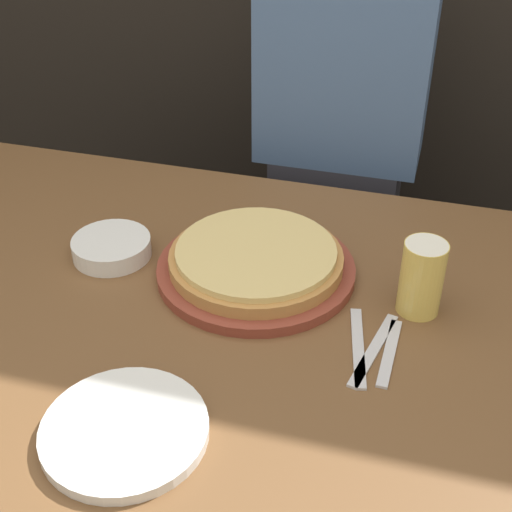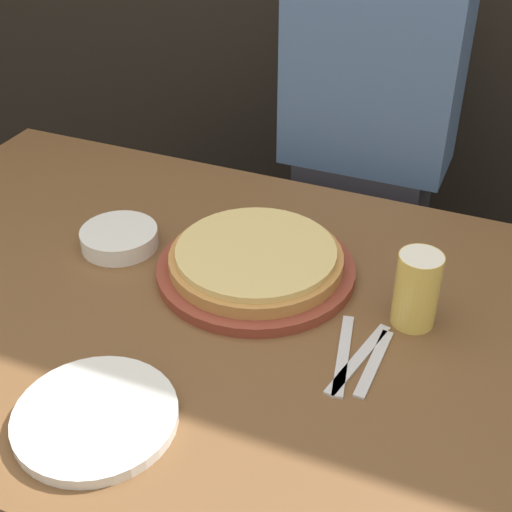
{
  "view_description": "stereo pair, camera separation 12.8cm",
  "coord_description": "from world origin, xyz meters",
  "px_view_note": "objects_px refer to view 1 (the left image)",
  "views": [
    {
      "loc": [
        0.31,
        -0.9,
        1.49
      ],
      "look_at": [
        0.02,
        0.11,
        0.76
      ],
      "focal_mm": 50.0,
      "sensor_mm": 36.0,
      "label": 1
    },
    {
      "loc": [
        0.43,
        -0.86,
        1.49
      ],
      "look_at": [
        0.02,
        0.11,
        0.76
      ],
      "focal_mm": 50.0,
      "sensor_mm": 36.0,
      "label": 2
    }
  ],
  "objects_px": {
    "spoon": "(389,353)",
    "side_bowl": "(112,247)",
    "dinner_plate": "(125,431)",
    "diner_person": "(337,175)",
    "pizza_on_board": "(256,263)",
    "dinner_knife": "(374,350)",
    "fork": "(358,347)",
    "beer_glass": "(422,275)"
  },
  "relations": [
    {
      "from": "dinner_plate",
      "to": "diner_person",
      "type": "distance_m",
      "value": 1.0
    },
    {
      "from": "fork",
      "to": "diner_person",
      "type": "distance_m",
      "value": 0.74
    },
    {
      "from": "diner_person",
      "to": "dinner_knife",
      "type": "bearing_deg",
      "value": -75.45
    },
    {
      "from": "side_bowl",
      "to": "dinner_knife",
      "type": "bearing_deg",
      "value": -14.57
    },
    {
      "from": "beer_glass",
      "to": "dinner_plate",
      "type": "distance_m",
      "value": 0.54
    },
    {
      "from": "pizza_on_board",
      "to": "diner_person",
      "type": "height_order",
      "value": "diner_person"
    },
    {
      "from": "dinner_plate",
      "to": "diner_person",
      "type": "relative_size",
      "value": 0.18
    },
    {
      "from": "beer_glass",
      "to": "dinner_plate",
      "type": "relative_size",
      "value": 0.57
    },
    {
      "from": "dinner_plate",
      "to": "side_bowl",
      "type": "xyz_separation_m",
      "value": [
        -0.21,
        0.4,
        0.01
      ]
    },
    {
      "from": "pizza_on_board",
      "to": "spoon",
      "type": "xyz_separation_m",
      "value": [
        0.26,
        -0.15,
        -0.02
      ]
    },
    {
      "from": "dinner_plate",
      "to": "pizza_on_board",
      "type": "bearing_deg",
      "value": 80.3
    },
    {
      "from": "pizza_on_board",
      "to": "side_bowl",
      "type": "relative_size",
      "value": 2.43
    },
    {
      "from": "dinner_knife",
      "to": "spoon",
      "type": "xyz_separation_m",
      "value": [
        0.03,
        0.0,
        0.0
      ]
    },
    {
      "from": "pizza_on_board",
      "to": "spoon",
      "type": "distance_m",
      "value": 0.3
    },
    {
      "from": "pizza_on_board",
      "to": "beer_glass",
      "type": "relative_size",
      "value": 2.73
    },
    {
      "from": "dinner_plate",
      "to": "side_bowl",
      "type": "bearing_deg",
      "value": 117.4
    },
    {
      "from": "diner_person",
      "to": "pizza_on_board",
      "type": "bearing_deg",
      "value": -95.14
    },
    {
      "from": "beer_glass",
      "to": "diner_person",
      "type": "height_order",
      "value": "diner_person"
    },
    {
      "from": "dinner_knife",
      "to": "spoon",
      "type": "height_order",
      "value": "same"
    },
    {
      "from": "dinner_knife",
      "to": "fork",
      "type": "bearing_deg",
      "value": 180.0
    },
    {
      "from": "side_bowl",
      "to": "diner_person",
      "type": "relative_size",
      "value": 0.11
    },
    {
      "from": "fork",
      "to": "diner_person",
      "type": "height_order",
      "value": "diner_person"
    },
    {
      "from": "dinner_plate",
      "to": "spoon",
      "type": "distance_m",
      "value": 0.43
    },
    {
      "from": "pizza_on_board",
      "to": "diner_person",
      "type": "relative_size",
      "value": 0.27
    },
    {
      "from": "beer_glass",
      "to": "dinner_plate",
      "type": "bearing_deg",
      "value": -132.79
    },
    {
      "from": "pizza_on_board",
      "to": "beer_glass",
      "type": "bearing_deg",
      "value": -4.57
    },
    {
      "from": "beer_glass",
      "to": "dinner_knife",
      "type": "distance_m",
      "value": 0.15
    },
    {
      "from": "dinner_plate",
      "to": "dinner_knife",
      "type": "distance_m",
      "value": 0.41
    },
    {
      "from": "dinner_plate",
      "to": "side_bowl",
      "type": "distance_m",
      "value": 0.45
    },
    {
      "from": "pizza_on_board",
      "to": "fork",
      "type": "relative_size",
      "value": 1.92
    },
    {
      "from": "side_bowl",
      "to": "diner_person",
      "type": "xyz_separation_m",
      "value": [
        0.33,
        0.58,
        -0.1
      ]
    },
    {
      "from": "side_bowl",
      "to": "diner_person",
      "type": "distance_m",
      "value": 0.68
    },
    {
      "from": "beer_glass",
      "to": "diner_person",
      "type": "distance_m",
      "value": 0.66
    },
    {
      "from": "pizza_on_board",
      "to": "diner_person",
      "type": "xyz_separation_m",
      "value": [
        0.05,
        0.57,
        -0.1
      ]
    },
    {
      "from": "spoon",
      "to": "side_bowl",
      "type": "bearing_deg",
      "value": 166.08
    },
    {
      "from": "pizza_on_board",
      "to": "dinner_knife",
      "type": "bearing_deg",
      "value": -32.33
    },
    {
      "from": "pizza_on_board",
      "to": "dinner_knife",
      "type": "distance_m",
      "value": 0.28
    },
    {
      "from": "spoon",
      "to": "diner_person",
      "type": "xyz_separation_m",
      "value": [
        -0.21,
        0.72,
        -0.08
      ]
    },
    {
      "from": "fork",
      "to": "spoon",
      "type": "xyz_separation_m",
      "value": [
        0.05,
        0.0,
        0.0
      ]
    },
    {
      "from": "fork",
      "to": "spoon",
      "type": "distance_m",
      "value": 0.05
    },
    {
      "from": "dinner_plate",
      "to": "fork",
      "type": "distance_m",
      "value": 0.39
    },
    {
      "from": "dinner_knife",
      "to": "pizza_on_board",
      "type": "bearing_deg",
      "value": 147.67
    }
  ]
}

